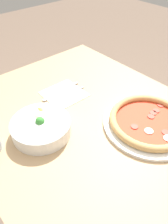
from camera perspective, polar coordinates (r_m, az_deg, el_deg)
The scene contains 7 objects.
ground_plane at distance 1.44m, azimuth 3.97°, elevation -27.19°, with size 8.00×8.00×0.00m, color brown.
dining_table at distance 0.87m, azimuth 6.00°, elevation -10.99°, with size 1.25×0.83×0.77m.
pizza at distance 0.83m, azimuth 16.57°, elevation -2.48°, with size 0.33×0.33×0.04m.
bowl at distance 0.77m, azimuth -11.14°, elevation -3.72°, with size 0.21×0.21×0.07m.
napkin at distance 0.96m, azimuth -5.25°, elevation 4.74°, with size 0.17×0.17×0.00m.
fork at distance 0.94m, azimuth -4.27°, elevation 4.32°, with size 0.02×0.19×0.00m.
knife at distance 0.97m, azimuth -5.60°, elevation 5.64°, with size 0.02×0.20×0.01m.
Camera 1 is at (-0.34, 0.41, 1.34)m, focal length 35.00 mm.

